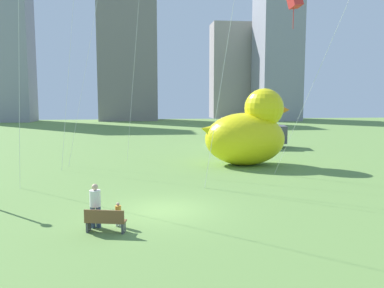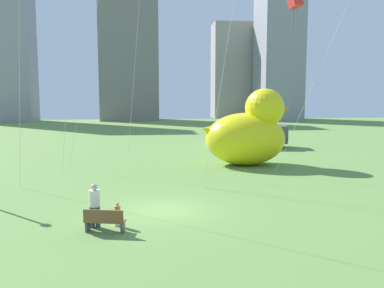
{
  "view_description": "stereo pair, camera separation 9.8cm",
  "coord_description": "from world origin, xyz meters",
  "px_view_note": "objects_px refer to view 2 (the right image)",
  "views": [
    {
      "loc": [
        -0.83,
        -17.85,
        5.12
      ],
      "look_at": [
        1.74,
        4.3,
        2.45
      ],
      "focal_mm": 38.3,
      "sensor_mm": 36.0,
      "label": 1
    },
    {
      "loc": [
        -0.73,
        -17.86,
        5.12
      ],
      "look_at": [
        1.74,
        4.3,
        2.45
      ],
      "focal_mm": 38.3,
      "sensor_mm": 36.0,
      "label": 2
    }
  ],
  "objects_px": {
    "park_bench": "(104,220)",
    "giant_inflatable_duck": "(249,133)",
    "person_child": "(118,213)",
    "box_truck": "(252,132)",
    "person_adult": "(95,204)"
  },
  "relations": [
    {
      "from": "person_child",
      "to": "box_truck",
      "type": "bearing_deg",
      "value": 63.84
    },
    {
      "from": "box_truck",
      "to": "person_child",
      "type": "bearing_deg",
      "value": -116.16
    },
    {
      "from": "giant_inflatable_duck",
      "to": "box_truck",
      "type": "bearing_deg",
      "value": 73.77
    },
    {
      "from": "park_bench",
      "to": "person_child",
      "type": "distance_m",
      "value": 0.82
    },
    {
      "from": "person_child",
      "to": "giant_inflatable_duck",
      "type": "xyz_separation_m",
      "value": [
        8.59,
        13.37,
        1.85
      ]
    },
    {
      "from": "giant_inflatable_duck",
      "to": "box_truck",
      "type": "xyz_separation_m",
      "value": [
        2.94,
        10.11,
        -0.93
      ]
    },
    {
      "from": "person_child",
      "to": "box_truck",
      "type": "xyz_separation_m",
      "value": [
        11.53,
        23.48,
        0.92
      ]
    },
    {
      "from": "person_adult",
      "to": "person_child",
      "type": "relative_size",
      "value": 1.8
    },
    {
      "from": "person_child",
      "to": "giant_inflatable_duck",
      "type": "height_order",
      "value": "giant_inflatable_duck"
    },
    {
      "from": "person_child",
      "to": "box_truck",
      "type": "distance_m",
      "value": 26.18
    },
    {
      "from": "person_adult",
      "to": "giant_inflatable_duck",
      "type": "bearing_deg",
      "value": 54.84
    },
    {
      "from": "park_bench",
      "to": "person_adult",
      "type": "xyz_separation_m",
      "value": [
        -0.42,
        0.64,
        0.48
      ]
    },
    {
      "from": "person_child",
      "to": "box_truck",
      "type": "height_order",
      "value": "box_truck"
    },
    {
      "from": "park_bench",
      "to": "person_child",
      "type": "height_order",
      "value": "person_child"
    },
    {
      "from": "park_bench",
      "to": "giant_inflatable_duck",
      "type": "height_order",
      "value": "giant_inflatable_duck"
    }
  ]
}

